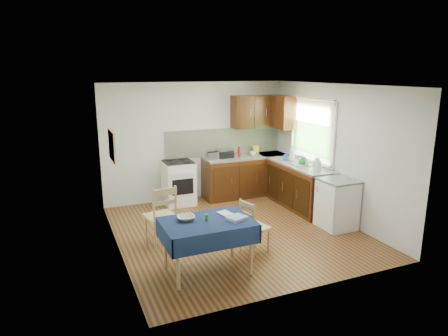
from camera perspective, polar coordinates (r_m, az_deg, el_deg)
name	(u,v)px	position (r m, az deg, el deg)	size (l,w,h in m)	color
floor	(236,231)	(7.06, 1.76, -8.94)	(4.20, 4.20, 0.00)	#482113
ceiling	(237,85)	(6.52, 1.92, 11.77)	(4.00, 4.20, 0.02)	white
wall_back	(196,141)	(8.60, -4.02, 3.84)	(4.00, 0.02, 2.50)	silver
wall_front	(309,197)	(4.92, 12.11, -4.01)	(4.00, 0.02, 2.50)	silver
wall_left	(115,173)	(6.14, -15.37, -0.64)	(0.02, 4.20, 2.50)	silver
wall_right	(334,152)	(7.72, 15.47, 2.23)	(0.02, 4.20, 2.50)	silver
base_cabinets	(270,181)	(8.57, 6.55, -1.87)	(1.90, 2.30, 0.86)	black
worktop_back	(246,157)	(8.79, 3.15, 1.61)	(1.90, 0.60, 0.04)	slate
worktop_right	(300,165)	(8.13, 10.83, 0.39)	(0.60, 1.70, 0.04)	slate
worktop_corner	(272,154)	(9.09, 6.84, 1.94)	(0.60, 0.60, 0.04)	slate
splashback	(224,142)	(8.82, 0.02, 3.80)	(2.70, 0.02, 0.60)	beige
upper_cabinets	(266,112)	(8.86, 6.02, 8.01)	(1.20, 0.85, 0.70)	black
stove	(179,183)	(8.35, -6.51, -2.09)	(0.60, 0.61, 0.92)	white
window	(312,126)	(8.19, 12.47, 5.89)	(0.04, 1.48, 1.26)	#2E5021
fridge	(337,204)	(7.32, 15.86, -4.96)	(0.58, 0.60, 0.89)	white
corkboard	(112,146)	(6.37, -15.68, 3.05)	(0.04, 0.62, 0.47)	tan
dining_table	(207,228)	(5.50, -2.42, -8.58)	(1.23, 0.83, 0.74)	#0F1C3C
chair_far	(162,214)	(6.38, -8.89, -6.53)	(0.51, 0.51, 1.00)	tan
chair_near	(253,225)	(6.10, 4.11, -8.16)	(0.46, 0.46, 0.85)	tan
toaster	(212,156)	(8.35, -1.67, 1.72)	(0.24, 0.15, 0.19)	#B4B4B9
sandwich_press	(225,153)	(8.60, 0.12, 2.13)	(0.33, 0.28, 0.19)	black
sauce_bottle	(239,152)	(8.58, 2.16, 2.27)	(0.05, 0.05, 0.24)	red
yellow_packet	(255,150)	(9.05, 4.52, 2.65)	(0.13, 0.09, 0.18)	gold
dish_rack	(303,164)	(8.08, 11.17, 0.59)	(0.39, 0.30, 0.19)	#939298
kettle	(317,164)	(7.67, 13.16, 0.50)	(0.15, 0.15, 0.26)	white
cup	(253,154)	(8.78, 4.16, 2.05)	(0.12, 0.12, 0.10)	white
soap_bottle_a	(292,153)	(8.37, 9.68, 2.09)	(0.12, 0.13, 0.32)	white
soap_bottle_b	(286,156)	(8.40, 8.81, 1.66)	(0.08, 0.08, 0.18)	#1E54AF
soap_bottle_c	(303,160)	(8.06, 11.16, 1.08)	(0.14, 0.14, 0.19)	#217C2C
plate_bowl	(186,218)	(5.50, -5.44, -7.10)	(0.25, 0.25, 0.06)	beige
book	(220,215)	(5.66, -0.51, -6.66)	(0.16, 0.22, 0.02)	white
spice_jar	(207,217)	(5.45, -2.48, -7.06)	(0.04, 0.04, 0.09)	#227F28
tea_towel	(237,218)	(5.49, 1.81, -7.17)	(0.25, 0.20, 0.05)	navy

